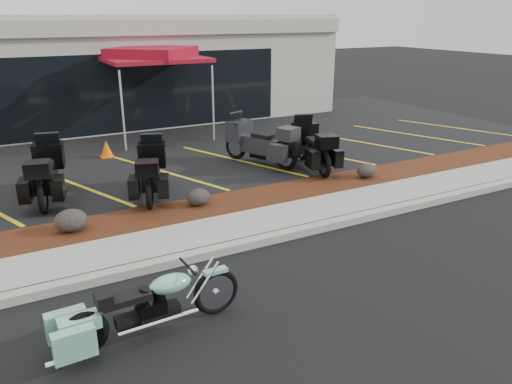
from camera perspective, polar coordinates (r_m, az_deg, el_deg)
ground at (r=8.48m, az=1.82°, el=-8.66°), size 90.00×90.00×0.00m
curb at (r=9.14m, az=-1.01°, el=-5.89°), size 24.00×0.25×0.15m
sidewalk at (r=9.72m, az=-2.91°, el=-4.32°), size 24.00×1.20×0.15m
mulch_bed at (r=10.73m, az=-5.68°, el=-1.98°), size 24.00×1.20×0.16m
upper_lot at (r=15.62m, az=-13.44°, el=4.51°), size 26.00×9.60×0.15m
dealership_building at (r=21.34m, az=-18.50°, el=13.29°), size 18.00×8.16×4.00m
boulder_left at (r=9.98m, az=-20.40°, el=-3.07°), size 0.60×0.50×0.43m
boulder_mid at (r=10.70m, az=-6.61°, el=-0.56°), size 0.51×0.43×0.36m
boulder_right at (r=12.75m, az=12.55°, el=2.42°), size 0.51×0.43×0.36m
hero_cruiser at (r=7.10m, az=-4.62°, el=-10.60°), size 2.59×0.76×0.90m
touring_black_front at (r=12.55m, az=-22.45°, el=3.37°), size 1.38×2.43×1.33m
touring_black_mid at (r=12.04m, az=-11.71°, el=3.67°), size 1.54×2.34×1.27m
touring_grey at (r=13.97m, az=-2.34°, el=6.44°), size 1.76×2.48×1.35m
touring_black_rear at (r=13.91m, az=5.38°, el=6.24°), size 1.38×2.40×1.32m
traffic_cone at (r=14.92m, az=-16.72°, el=4.76°), size 0.41×0.41×0.48m
popup_canopy at (r=16.85m, az=-11.77°, el=15.00°), size 3.73×3.73×2.88m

